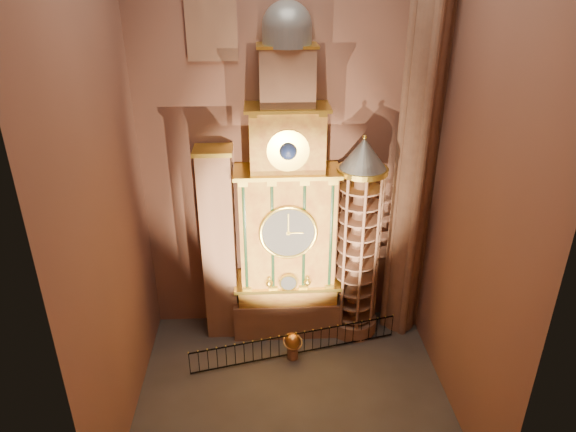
{
  "coord_description": "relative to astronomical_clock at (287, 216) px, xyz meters",
  "views": [
    {
      "loc": [
        -1.17,
        -17.52,
        17.5
      ],
      "look_at": [
        -0.07,
        3.0,
        7.64
      ],
      "focal_mm": 32.0,
      "sensor_mm": 36.0,
      "label": 1
    }
  ],
  "objects": [
    {
      "name": "gothic_pier",
      "position": [
        6.1,
        0.04,
        4.32
      ],
      "size": [
        2.04,
        2.04,
        22.0
      ],
      "color": "#8C634C",
      "rests_on": "floor"
    },
    {
      "name": "wall_left",
      "position": [
        -7.0,
        -4.96,
        4.32
      ],
      "size": [
        0.0,
        22.0,
        22.0
      ],
      "primitive_type": "plane",
      "rotation": [
        1.57,
        0.0,
        1.57
      ],
      "color": "#905E4D",
      "rests_on": "floor"
    },
    {
      "name": "floor",
      "position": [
        0.0,
        -4.96,
        -6.68
      ],
      "size": [
        14.0,
        14.0,
        0.0
      ],
      "primitive_type": "plane",
      "color": "#383330",
      "rests_on": "ground"
    },
    {
      "name": "iron_railing",
      "position": [
        0.32,
        -2.25,
        -5.99
      ],
      "size": [
        10.28,
        2.41,
        1.26
      ],
      "color": "black",
      "rests_on": "floor"
    },
    {
      "name": "celestial_globe",
      "position": [
        0.14,
        -2.45,
        -5.83
      ],
      "size": [
        1.24,
        1.21,
        1.41
      ],
      "color": "#8C634C",
      "rests_on": "floor"
    },
    {
      "name": "astronomical_clock",
      "position": [
        0.0,
        0.0,
        0.0
      ],
      "size": [
        5.6,
        2.41,
        16.7
      ],
      "color": "#8C634C",
      "rests_on": "floor"
    },
    {
      "name": "portrait_tower",
      "position": [
        -3.4,
        0.02,
        -1.53
      ],
      "size": [
        1.8,
        1.6,
        10.2
      ],
      "color": "#8C634C",
      "rests_on": "floor"
    },
    {
      "name": "stair_turret",
      "position": [
        3.5,
        -0.26,
        -1.41
      ],
      "size": [
        2.5,
        2.5,
        10.8
      ],
      "color": "#8C634C",
      "rests_on": "floor"
    },
    {
      "name": "wall_right",
      "position": [
        7.0,
        -4.96,
        4.32
      ],
      "size": [
        0.0,
        22.0,
        22.0
      ],
      "primitive_type": "plane",
      "rotation": [
        1.57,
        0.0,
        -1.57
      ],
      "color": "#905E4D",
      "rests_on": "floor"
    },
    {
      "name": "wall_back",
      "position": [
        0.0,
        1.04,
        4.32
      ],
      "size": [
        22.0,
        0.0,
        22.0
      ],
      "primitive_type": "plane",
      "rotation": [
        1.57,
        0.0,
        0.0
      ],
      "color": "#905E4D",
      "rests_on": "floor"
    }
  ]
}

